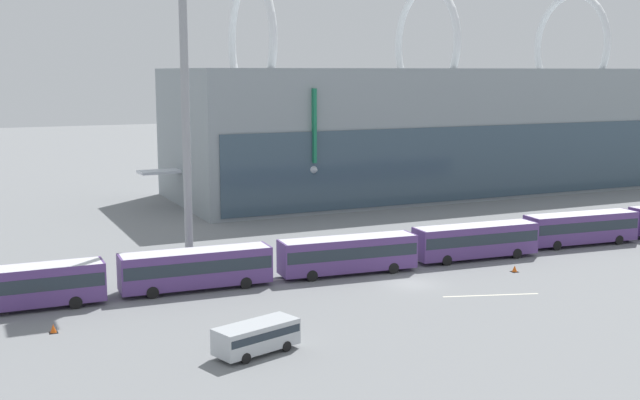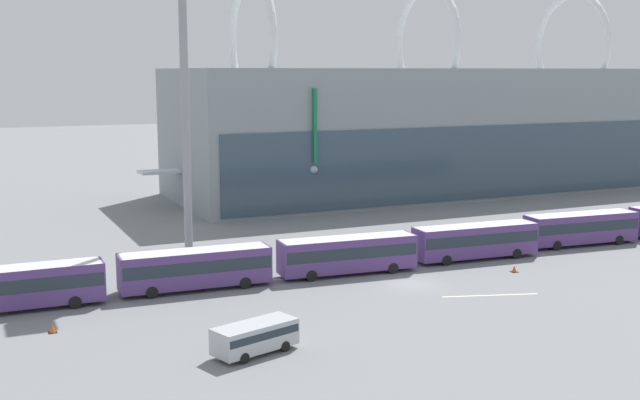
{
  "view_description": "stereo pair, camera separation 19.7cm",
  "coord_description": "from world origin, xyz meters",
  "px_view_note": "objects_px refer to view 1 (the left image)",
  "views": [
    {
      "loc": [
        -35.06,
        -57.46,
        18.04
      ],
      "look_at": [
        1.37,
        21.82,
        4.0
      ],
      "focal_mm": 45.0,
      "sensor_mm": 36.0,
      "label": 1
    },
    {
      "loc": [
        -34.88,
        -57.54,
        18.04
      ],
      "look_at": [
        1.37,
        21.82,
        4.0
      ],
      "focal_mm": 45.0,
      "sensor_mm": 36.0,
      "label": 2
    }
  ],
  "objects_px": {
    "airliner_parked_remote": "(528,142)",
    "traffic_cone_1": "(53,329)",
    "service_van_foreground": "(256,336)",
    "shuttle_bus_1": "(196,267)",
    "shuttle_bus_2": "(348,253)",
    "shuttle_bus_3": "(476,239)",
    "shuttle_bus_0": "(19,285)",
    "floodlight_mast": "(185,75)",
    "traffic_cone_0": "(515,269)",
    "shuttle_bus_4": "(581,226)",
    "airliner_at_gate_far": "(263,158)"
  },
  "relations": [
    {
      "from": "shuttle_bus_2",
      "to": "traffic_cone_0",
      "type": "distance_m",
      "value": 15.31
    },
    {
      "from": "floodlight_mast",
      "to": "traffic_cone_0",
      "type": "relative_size",
      "value": 43.32
    },
    {
      "from": "shuttle_bus_2",
      "to": "airliner_at_gate_far",
      "type": "bearing_deg",
      "value": 83.4
    },
    {
      "from": "airliner_at_gate_far",
      "to": "shuttle_bus_0",
      "type": "xyz_separation_m",
      "value": [
        -36.27,
        -43.58,
        -3.88
      ]
    },
    {
      "from": "shuttle_bus_0",
      "to": "floodlight_mast",
      "type": "distance_m",
      "value": 23.87
    },
    {
      "from": "shuttle_bus_1",
      "to": "traffic_cone_1",
      "type": "xyz_separation_m",
      "value": [
        -12.21,
        -6.69,
        -1.66
      ]
    },
    {
      "from": "shuttle_bus_2",
      "to": "floodlight_mast",
      "type": "bearing_deg",
      "value": 146.78
    },
    {
      "from": "shuttle_bus_1",
      "to": "shuttle_bus_4",
      "type": "relative_size",
      "value": 0.99
    },
    {
      "from": "shuttle_bus_2",
      "to": "service_van_foreground",
      "type": "relative_size",
      "value": 2.1
    },
    {
      "from": "shuttle_bus_1",
      "to": "shuttle_bus_4",
      "type": "distance_m",
      "value": 41.55
    },
    {
      "from": "shuttle_bus_0",
      "to": "traffic_cone_0",
      "type": "xyz_separation_m",
      "value": [
        41.83,
        -6.17,
        -1.68
      ]
    },
    {
      "from": "airliner_at_gate_far",
      "to": "shuttle_bus_4",
      "type": "distance_m",
      "value": 47.53
    },
    {
      "from": "shuttle_bus_3",
      "to": "airliner_parked_remote",
      "type": "bearing_deg",
      "value": 50.94
    },
    {
      "from": "service_van_foreground",
      "to": "traffic_cone_1",
      "type": "xyz_separation_m",
      "value": [
        -11.46,
        9.8,
        -0.89
      ]
    },
    {
      "from": "airliner_at_gate_far",
      "to": "shuttle_bus_2",
      "type": "xyz_separation_m",
      "value": [
        -8.57,
        -44.1,
        -3.88
      ]
    },
    {
      "from": "shuttle_bus_0",
      "to": "shuttle_bus_1",
      "type": "relative_size",
      "value": 0.99
    },
    {
      "from": "shuttle_bus_1",
      "to": "shuttle_bus_3",
      "type": "xyz_separation_m",
      "value": [
        27.7,
        -0.56,
        0.0
      ]
    },
    {
      "from": "shuttle_bus_4",
      "to": "traffic_cone_1",
      "type": "height_order",
      "value": "shuttle_bus_4"
    },
    {
      "from": "shuttle_bus_0",
      "to": "shuttle_bus_4",
      "type": "relative_size",
      "value": 0.99
    },
    {
      "from": "traffic_cone_1",
      "to": "traffic_cone_0",
      "type": "bearing_deg",
      "value": 0.62
    },
    {
      "from": "traffic_cone_1",
      "to": "floodlight_mast",
      "type": "bearing_deg",
      "value": 47.62
    },
    {
      "from": "service_van_foreground",
      "to": "traffic_cone_1",
      "type": "height_order",
      "value": "service_van_foreground"
    },
    {
      "from": "shuttle_bus_0",
      "to": "service_van_foreground",
      "type": "xyz_separation_m",
      "value": [
        13.1,
        -16.41,
        -0.77
      ]
    },
    {
      "from": "airliner_at_gate_far",
      "to": "shuttle_bus_2",
      "type": "height_order",
      "value": "airliner_at_gate_far"
    },
    {
      "from": "traffic_cone_0",
      "to": "airliner_parked_remote",
      "type": "bearing_deg",
      "value": 50.27
    },
    {
      "from": "traffic_cone_1",
      "to": "shuttle_bus_2",
      "type": "bearing_deg",
      "value": 13.16
    },
    {
      "from": "shuttle_bus_3",
      "to": "traffic_cone_1",
      "type": "xyz_separation_m",
      "value": [
        -39.91,
        -6.13,
        -1.66
      ]
    },
    {
      "from": "shuttle_bus_1",
      "to": "shuttle_bus_4",
      "type": "height_order",
      "value": "same"
    },
    {
      "from": "airliner_parked_remote",
      "to": "shuttle_bus_2",
      "type": "xyz_separation_m",
      "value": [
        -66.81,
        -57.73,
        -2.92
      ]
    },
    {
      "from": "service_van_foreground",
      "to": "floodlight_mast",
      "type": "relative_size",
      "value": 0.22
    },
    {
      "from": "airliner_at_gate_far",
      "to": "shuttle_bus_4",
      "type": "bearing_deg",
      "value": -158.91
    },
    {
      "from": "service_van_foreground",
      "to": "traffic_cone_1",
      "type": "relative_size",
      "value": 9.6
    },
    {
      "from": "shuttle_bus_4",
      "to": "service_van_foreground",
      "type": "relative_size",
      "value": 2.1
    },
    {
      "from": "airliner_parked_remote",
      "to": "floodlight_mast",
      "type": "relative_size",
      "value": 1.24
    },
    {
      "from": "airliner_parked_remote",
      "to": "shuttle_bus_0",
      "type": "bearing_deg",
      "value": -139.44
    },
    {
      "from": "shuttle_bus_0",
      "to": "shuttle_bus_2",
      "type": "height_order",
      "value": "same"
    },
    {
      "from": "service_van_foreground",
      "to": "shuttle_bus_4",
      "type": "bearing_deg",
      "value": -175.95
    },
    {
      "from": "service_van_foreground",
      "to": "traffic_cone_1",
      "type": "distance_m",
      "value": 15.11
    },
    {
      "from": "airliner_at_gate_far",
      "to": "airliner_parked_remote",
      "type": "xyz_separation_m",
      "value": [
        58.24,
        13.63,
        -0.95
      ]
    },
    {
      "from": "floodlight_mast",
      "to": "traffic_cone_1",
      "type": "bearing_deg",
      "value": -132.38
    },
    {
      "from": "airliner_at_gate_far",
      "to": "shuttle_bus_2",
      "type": "distance_m",
      "value": 45.09
    },
    {
      "from": "airliner_parked_remote",
      "to": "traffic_cone_1",
      "type": "relative_size",
      "value": 54.04
    },
    {
      "from": "shuttle_bus_3",
      "to": "shuttle_bus_1",
      "type": "bearing_deg",
      "value": -177.66
    },
    {
      "from": "traffic_cone_1",
      "to": "airliner_at_gate_far",
      "type": "bearing_deg",
      "value": 55.39
    },
    {
      "from": "shuttle_bus_0",
      "to": "airliner_at_gate_far",
      "type": "bearing_deg",
      "value": 51.14
    },
    {
      "from": "service_van_foreground",
      "to": "shuttle_bus_1",
      "type": "bearing_deg",
      "value": -110.03
    },
    {
      "from": "service_van_foreground",
      "to": "floodlight_mast",
      "type": "height_order",
      "value": "floodlight_mast"
    },
    {
      "from": "traffic_cone_0",
      "to": "traffic_cone_1",
      "type": "height_order",
      "value": "traffic_cone_1"
    },
    {
      "from": "airliner_parked_remote",
      "to": "shuttle_bus_1",
      "type": "relative_size",
      "value": 2.69
    },
    {
      "from": "airliner_at_gate_far",
      "to": "airliner_parked_remote",
      "type": "distance_m",
      "value": 59.82
    }
  ]
}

